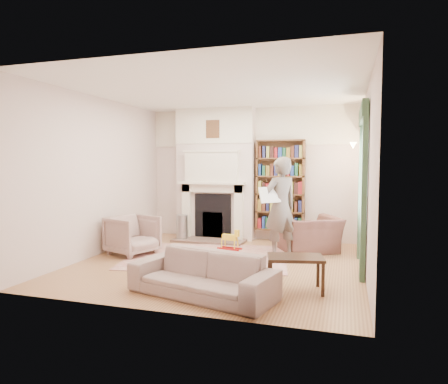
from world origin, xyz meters
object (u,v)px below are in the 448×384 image
(sofa, at_px, (202,275))
(rocking_horse, at_px, (230,240))
(armchair_left, at_px, (133,235))
(man_reading, at_px, (280,208))
(armchair_reading, at_px, (310,234))
(coffee_table, at_px, (295,273))
(bookcase, at_px, (280,185))
(paraffin_heater, at_px, (182,228))

(sofa, distance_m, rocking_horse, 2.63)
(armchair_left, relative_size, man_reading, 0.44)
(armchair_reading, bearing_deg, coffee_table, 61.25)
(armchair_left, relative_size, coffee_table, 1.09)
(bookcase, relative_size, paraffin_heater, 3.36)
(paraffin_heater, bearing_deg, armchair_reading, -5.99)
(armchair_reading, height_order, sofa, armchair_reading)
(bookcase, bearing_deg, paraffin_heater, -163.95)
(bookcase, xyz_separation_m, armchair_left, (-2.33, -1.99, -0.83))
(bookcase, relative_size, rocking_horse, 4.14)
(sofa, bearing_deg, rocking_horse, 113.02)
(armchair_left, distance_m, paraffin_heater, 1.46)
(man_reading, distance_m, paraffin_heater, 2.46)
(bookcase, distance_m, paraffin_heater, 2.25)
(sofa, xyz_separation_m, man_reading, (0.59, 2.29, 0.60))
(sofa, bearing_deg, paraffin_heater, 131.20)
(armchair_left, height_order, coffee_table, armchair_left)
(sofa, height_order, paraffin_heater, paraffin_heater)
(bookcase, distance_m, sofa, 3.86)
(armchair_reading, distance_m, paraffin_heater, 2.68)
(armchair_left, bearing_deg, armchair_reading, -48.63)
(man_reading, relative_size, coffee_table, 2.49)
(paraffin_heater, distance_m, rocking_horse, 1.34)
(armchair_left, bearing_deg, sofa, -110.91)
(armchair_reading, relative_size, paraffin_heater, 1.82)
(armchair_reading, bearing_deg, bookcase, -80.42)
(man_reading, bearing_deg, paraffin_heater, -66.39)
(armchair_left, bearing_deg, man_reading, -57.47)
(rocking_horse, bearing_deg, paraffin_heater, 165.16)
(armchair_reading, relative_size, rocking_horse, 2.24)
(sofa, height_order, coffee_table, sofa)
(coffee_table, bearing_deg, rocking_horse, 112.88)
(sofa, relative_size, rocking_horse, 4.10)
(paraffin_heater, bearing_deg, rocking_horse, -25.02)
(rocking_horse, bearing_deg, armchair_reading, 21.36)
(coffee_table, height_order, rocking_horse, coffee_table)
(man_reading, xyz_separation_m, rocking_horse, (-1.00, 0.31, -0.67))
(bookcase, bearing_deg, rocking_horse, -123.97)
(rocking_horse, bearing_deg, sofa, -70.89)
(bookcase, height_order, man_reading, bookcase)
(armchair_left, xyz_separation_m, sofa, (1.97, -1.75, -0.08))
(paraffin_heater, xyz_separation_m, rocking_horse, (1.21, -0.57, -0.08))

